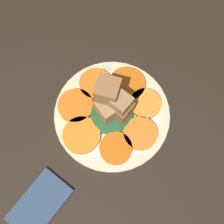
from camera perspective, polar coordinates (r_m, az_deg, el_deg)
table_slab at (r=67.26cm, az=0.00°, el=-0.83°), size 120.00×120.00×2.00cm
plate at (r=65.81cm, az=0.00°, el=-0.43°), size 27.05×27.05×1.05cm
carrot_slice_0 at (r=63.54cm, az=5.54°, el=-4.66°), size 7.68×7.68×1.20cm
carrot_slice_1 at (r=65.88cm, az=6.82°, el=1.73°), size 7.34×7.34×1.20cm
carrot_slice_2 at (r=67.36cm, az=3.05°, el=5.69°), size 8.79×8.79×1.20cm
carrot_slice_3 at (r=67.41cm, az=-3.34°, el=5.76°), size 7.89×7.89×1.20cm
carrot_slice_4 at (r=65.78cm, az=-7.39°, el=1.28°), size 8.27×8.27×1.20cm
carrot_slice_5 at (r=63.60cm, az=-6.20°, el=-4.68°), size 8.55×8.55×1.20cm
carrot_slice_6 at (r=62.61cm, az=0.77°, el=-7.36°), size 7.37×7.37×1.20cm
center_pile at (r=61.36cm, az=0.16°, el=1.28°), size 10.98×10.02×11.24cm
fork at (r=66.68cm, az=-3.48°, el=3.36°), size 16.90×7.09×0.40cm
napkin at (r=64.62cm, az=-14.42°, el=-17.75°), size 13.27×7.96×0.80cm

